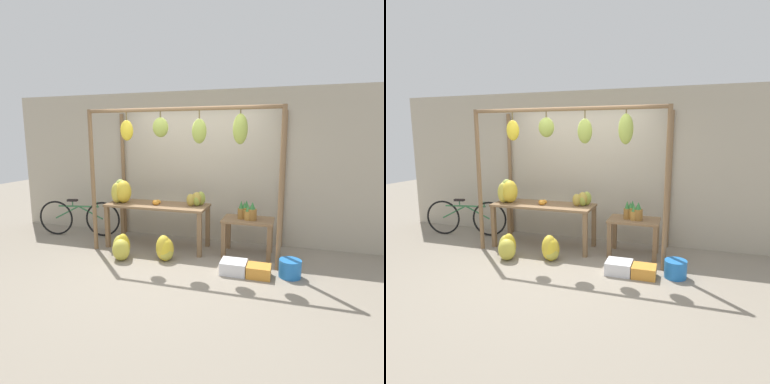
{
  "view_description": "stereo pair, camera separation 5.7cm",
  "coord_description": "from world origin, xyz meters",
  "views": [
    {
      "loc": [
        1.66,
        -4.44,
        1.96
      ],
      "look_at": [
        0.09,
        0.7,
        1.03
      ],
      "focal_mm": 30.0,
      "sensor_mm": 36.0,
      "label": 1
    },
    {
      "loc": [
        1.71,
        -4.42,
        1.96
      ],
      "look_at": [
        0.09,
        0.7,
        1.03
      ],
      "focal_mm": 30.0,
      "sensor_mm": 36.0,
      "label": 2
    }
  ],
  "objects": [
    {
      "name": "pineapple_cluster",
      "position": [
        1.02,
        0.73,
        0.74
      ],
      "size": [
        0.31,
        0.21,
        0.31
      ],
      "color": "#A3702D",
      "rests_on": "display_table_side"
    },
    {
      "name": "blue_bucket",
      "position": [
        1.73,
        0.06,
        0.13
      ],
      "size": [
        0.31,
        0.31,
        0.25
      ],
      "color": "blue",
      "rests_on": "ground_plane"
    },
    {
      "name": "display_table_side",
      "position": [
        1.04,
        0.76,
        0.48
      ],
      "size": [
        0.83,
        0.54,
        0.62
      ],
      "color": "brown",
      "rests_on": "ground_plane"
    },
    {
      "name": "banana_pile_ground_left",
      "position": [
        -0.89,
        -0.01,
        0.19
      ],
      "size": [
        0.37,
        0.41,
        0.42
      ],
      "color": "yellow",
      "rests_on": "ground_plane"
    },
    {
      "name": "ground_plane",
      "position": [
        0.0,
        0.0,
        0.0
      ],
      "size": [
        20.0,
        20.0,
        0.0
      ],
      "primitive_type": "plane",
      "color": "gray"
    },
    {
      "name": "banana_pile_on_table",
      "position": [
        -1.23,
        0.64,
        0.99
      ],
      "size": [
        0.38,
        0.37,
        0.42
      ],
      "color": "gold",
      "rests_on": "display_table_main"
    },
    {
      "name": "banana_pile_ground_right",
      "position": [
        -0.19,
        0.13,
        0.18
      ],
      "size": [
        0.35,
        0.37,
        0.41
      ],
      "color": "gold",
      "rests_on": "ground_plane"
    },
    {
      "name": "orange_pile",
      "position": [
        -0.56,
        0.67,
        0.82
      ],
      "size": [
        0.14,
        0.23,
        0.09
      ],
      "color": "orange",
      "rests_on": "display_table_main"
    },
    {
      "name": "display_table_main",
      "position": [
        -0.55,
        0.7,
        0.67
      ],
      "size": [
        1.81,
        0.66,
        0.78
      ],
      "color": "brown",
      "rests_on": "ground_plane"
    },
    {
      "name": "fruit_crate_white",
      "position": [
        0.95,
        -0.04,
        0.09
      ],
      "size": [
        0.37,
        0.32,
        0.18
      ],
      "color": "silver",
      "rests_on": "ground_plane"
    },
    {
      "name": "parked_bicycle",
      "position": [
        -2.32,
        0.86,
        0.36
      ],
      "size": [
        1.65,
        0.35,
        0.74
      ],
      "color": "black",
      "rests_on": "ground_plane"
    },
    {
      "name": "fruit_crate_purple",
      "position": [
        1.31,
        -0.06,
        0.08
      ],
      "size": [
        0.33,
        0.29,
        0.17
      ],
      "color": "orange",
      "rests_on": "ground_plane"
    },
    {
      "name": "shop_wall_back",
      "position": [
        0.0,
        1.42,
        1.4
      ],
      "size": [
        8.0,
        0.08,
        2.8
      ],
      "color": "#B2A893",
      "rests_on": "ground_plane"
    },
    {
      "name": "stall_awning",
      "position": [
        0.06,
        0.47,
        1.77
      ],
      "size": [
        3.18,
        1.21,
        2.41
      ],
      "color": "brown",
      "rests_on": "ground_plane"
    },
    {
      "name": "papaya_pile",
      "position": [
        0.15,
        0.77,
        0.9
      ],
      "size": [
        0.34,
        0.3,
        0.24
      ],
      "color": "#B2993D",
      "rests_on": "display_table_main"
    }
  ]
}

